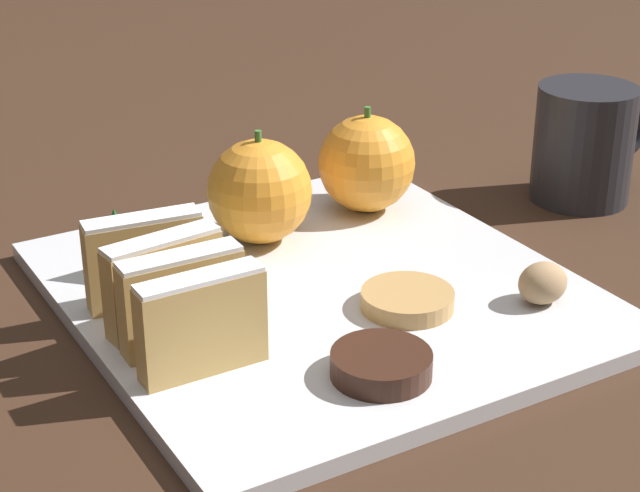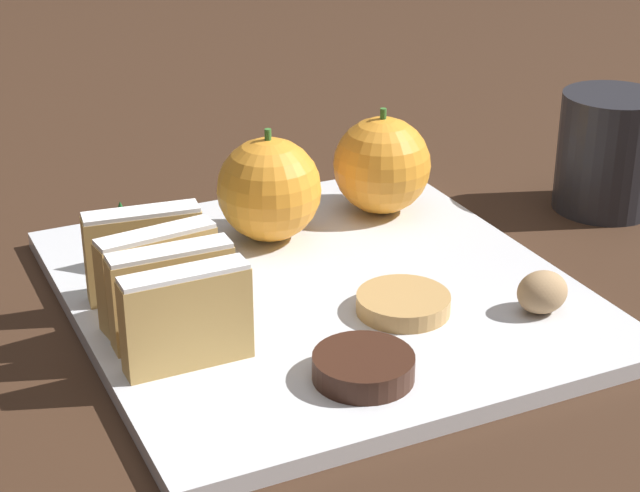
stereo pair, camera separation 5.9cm
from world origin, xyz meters
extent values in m
plane|color=#382316|center=(0.00, 0.00, 0.00)|extent=(6.00, 6.00, 0.00)
cube|color=silver|center=(0.00, 0.00, 0.01)|extent=(0.33, 0.35, 0.01)
cube|color=tan|center=(-0.12, -0.06, 0.04)|extent=(0.08, 0.02, 0.06)
cube|color=white|center=(-0.12, -0.06, 0.07)|extent=(0.08, 0.02, 0.00)
cube|color=tan|center=(-0.11, -0.03, 0.04)|extent=(0.08, 0.02, 0.06)
cube|color=white|center=(-0.11, -0.03, 0.07)|extent=(0.08, 0.02, 0.00)
cube|color=tan|center=(-0.11, 0.00, 0.04)|extent=(0.08, 0.03, 0.06)
cube|color=white|center=(-0.11, 0.00, 0.07)|extent=(0.08, 0.03, 0.00)
cube|color=tan|center=(-0.11, 0.04, 0.04)|extent=(0.08, 0.03, 0.06)
cube|color=white|center=(-0.11, 0.04, 0.07)|extent=(0.08, 0.03, 0.00)
sphere|color=orange|center=(0.10, 0.10, 0.05)|extent=(0.08, 0.08, 0.08)
cylinder|color=#38702D|center=(0.10, 0.10, 0.09)|extent=(0.01, 0.01, 0.01)
sphere|color=orange|center=(0.00, 0.09, 0.05)|extent=(0.08, 0.08, 0.08)
cylinder|color=#38702D|center=(0.00, 0.09, 0.09)|extent=(0.01, 0.01, 0.01)
ellipsoid|color=tan|center=(0.12, -0.10, 0.03)|extent=(0.04, 0.03, 0.03)
cylinder|color=#381E14|center=(-0.03, -0.12, 0.02)|extent=(0.06, 0.06, 0.02)
cylinder|color=tan|center=(0.03, -0.06, 0.02)|extent=(0.06, 0.06, 0.01)
cone|color=#195623|center=(-0.11, 0.09, 0.04)|extent=(0.04, 0.04, 0.05)
cylinder|color=#232328|center=(0.29, 0.05, 0.05)|extent=(0.08, 0.08, 0.10)
torus|color=#232328|center=(0.33, 0.05, 0.05)|extent=(0.05, 0.01, 0.05)
camera|label=1|loc=(-0.33, -0.57, 0.35)|focal=60.00mm
camera|label=2|loc=(-0.28, -0.60, 0.35)|focal=60.00mm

